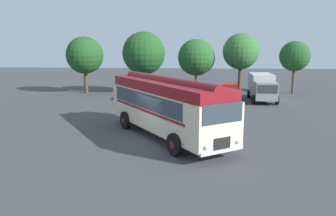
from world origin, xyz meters
The scene contains 12 objects.
ground_plane centered at (0.00, 0.00, 0.00)m, with size 120.00×120.00×0.00m, color #3D3D3F.
vintage_bus centered at (0.56, 0.90, 1.89)m, with size 7.73×9.69×3.49m.
car_near_left centered at (-2.75, 13.35, 0.85)m, with size 2.31×4.36×1.66m.
car_mid_left centered at (-0.24, 13.20, 0.85)m, with size 2.32×4.37×1.66m.
car_mid_right centered at (2.65, 13.08, 0.85)m, with size 2.17×4.30×1.66m.
car_far_right centered at (5.53, 14.00, 0.85)m, with size 2.30×4.36×1.66m.
box_van centered at (8.63, 14.43, 1.36)m, with size 2.51×5.84×2.50m.
tree_far_left centered at (-9.97, 18.16, 4.16)m, with size 4.05×4.05×6.19m.
tree_left_of_centre centered at (-3.31, 18.55, 4.38)m, with size 4.68×4.68×6.72m.
tree_centre centered at (2.51, 19.47, 3.86)m, with size 4.09×4.07×5.95m.
tree_right_of_centre centered at (7.13, 19.38, 4.62)m, with size 3.92×3.92×6.53m.
tree_far_right centered at (12.98, 19.61, 4.01)m, with size 3.26×3.26×5.70m.
Camera 1 is at (2.10, -17.30, 5.15)m, focal length 35.00 mm.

